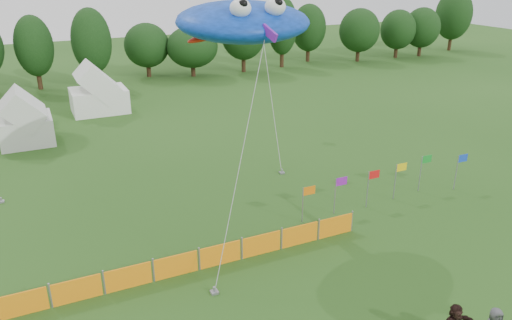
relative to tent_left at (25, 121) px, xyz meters
name	(u,v)px	position (x,y,z in m)	size (l,w,h in m)	color
treeline	(116,44)	(9.84, 16.99, 2.54)	(104.57, 8.78, 8.36)	#382314
tent_left	(25,121)	(0.00, 0.00, 0.00)	(3.68, 3.68, 3.25)	white
tent_right	(98,93)	(6.11, 6.15, 0.06)	(4.77, 3.81, 3.36)	white
barrier_fence	(176,266)	(5.05, -20.75, -1.14)	(17.90, 0.06, 1.00)	orange
flag_row	(386,179)	(17.46, -18.91, -0.23)	(10.73, 0.81, 2.16)	gray
stingray_kite	(241,21)	(9.91, -16.80, 8.27)	(7.48, 14.09, 11.10)	blue
small_kite_white	(266,61)	(16.42, -6.17, 4.10)	(3.93, 10.35, 9.07)	white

